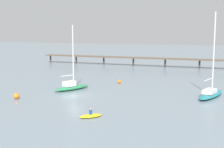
% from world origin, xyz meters
% --- Properties ---
extents(ground_plane, '(400.00, 400.00, 0.00)m').
position_xyz_m(ground_plane, '(0.00, 0.00, 0.00)').
color(ground_plane, slate).
extents(pier, '(70.07, 5.60, 6.44)m').
position_xyz_m(pier, '(16.28, 45.52, 3.53)').
color(pier, brown).
rests_on(pier, ground_plane).
extents(sailboat_green, '(4.65, 7.51, 11.41)m').
position_xyz_m(sailboat_green, '(-3.07, 4.17, 0.73)').
color(sailboat_green, '#287F4C').
rests_on(sailboat_green, ground_plane).
extents(sailboat_teal, '(4.29, 9.05, 13.33)m').
position_xyz_m(sailboat_teal, '(20.35, 7.32, 0.73)').
color(sailboat_teal, '#1E727A').
rests_on(sailboat_teal, ground_plane).
extents(dinghy_yellow, '(2.85, 2.93, 1.14)m').
position_xyz_m(dinghy_yellow, '(7.77, -10.16, 0.21)').
color(dinghy_yellow, yellow).
rests_on(dinghy_yellow, ground_plane).
extents(mooring_buoy_inner, '(0.69, 0.69, 0.69)m').
position_xyz_m(mooring_buoy_inner, '(2.38, 13.88, 0.35)').
color(mooring_buoy_inner, orange).
rests_on(mooring_buoy_inner, ground_plane).
extents(mooring_buoy_far, '(0.90, 0.90, 0.90)m').
position_xyz_m(mooring_buoy_far, '(-7.24, -5.45, 0.45)').
color(mooring_buoy_far, orange).
rests_on(mooring_buoy_far, ground_plane).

